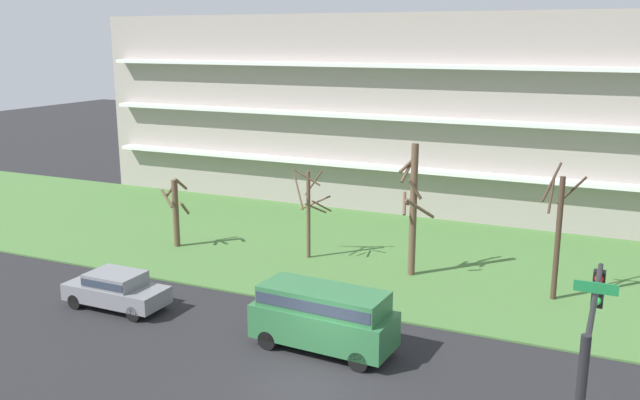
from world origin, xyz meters
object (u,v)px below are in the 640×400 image
at_px(tree_center, 413,207).
at_px(traffic_signal_mast, 585,386).
at_px(tree_left, 310,209).
at_px(tree_far_left, 176,210).
at_px(sedan_gray_center_right, 116,289).
at_px(van_green_near_left, 323,314).
at_px(tree_right, 558,231).

height_order(tree_center, traffic_signal_mast, tree_center).
distance_m(tree_left, tree_center, 5.55).
bearing_deg(tree_far_left, sedan_gray_center_right, -70.81).
bearing_deg(van_green_near_left, tree_far_left, -30.17).
distance_m(tree_center, tree_right, 6.51).
bearing_deg(traffic_signal_mast, tree_left, 130.39).
bearing_deg(tree_center, tree_left, 176.51).
bearing_deg(sedan_gray_center_right, van_green_near_left, -179.78).
xyz_separation_m(van_green_near_left, traffic_signal_mast, (9.09, -7.22, 2.79)).
relative_size(tree_left, traffic_signal_mast, 0.79).
bearing_deg(tree_left, traffic_signal_mast, -49.61).
xyz_separation_m(tree_left, sedan_gray_center_right, (-4.52, -9.30, -1.76)).
bearing_deg(sedan_gray_center_right, tree_left, -115.73).
bearing_deg(tree_right, van_green_near_left, -129.26).
distance_m(tree_far_left, tree_right, 19.36).
relative_size(tree_far_left, sedan_gray_center_right, 0.90).
relative_size(tree_left, tree_right, 0.81).
distance_m(tree_left, tree_right, 12.01).
distance_m(tree_far_left, sedan_gray_center_right, 8.65).
bearing_deg(tree_left, tree_right, -3.38).
bearing_deg(tree_center, tree_far_left, -176.10).
xyz_separation_m(tree_left, traffic_signal_mast, (14.05, -16.52, 1.56)).
relative_size(van_green_near_left, sedan_gray_center_right, 1.20).
distance_m(tree_center, traffic_signal_mast, 18.32).
distance_m(tree_far_left, tree_left, 7.46).
xyz_separation_m(tree_right, sedan_gray_center_right, (-16.51, -8.59, -2.22)).
height_order(tree_left, traffic_signal_mast, traffic_signal_mast).
xyz_separation_m(tree_left, tree_right, (11.98, -0.71, 0.46)).
height_order(tree_center, sedan_gray_center_right, tree_center).
height_order(tree_left, tree_center, tree_center).
xyz_separation_m(tree_center, sedan_gray_center_right, (-10.01, -8.96, -2.50)).
relative_size(tree_right, sedan_gray_center_right, 1.35).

